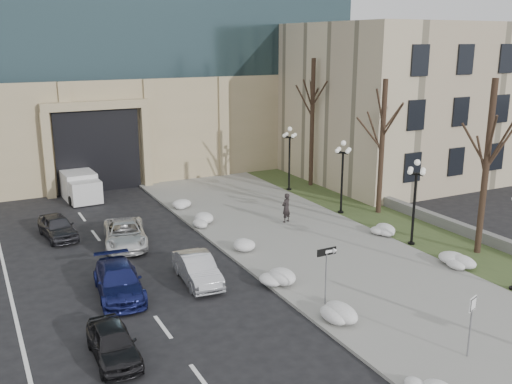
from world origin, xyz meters
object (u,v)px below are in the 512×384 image
at_px(car_e, 58,227).
at_px(lamppost_d, 290,150).
at_px(lamppost_b, 415,191).
at_px(car_c, 119,281).
at_px(keep_sign, 472,314).
at_px(pedestrian, 286,208).
at_px(box_truck, 77,184).
at_px(lamppost_c, 343,167).
at_px(car_b, 197,269).
at_px(car_a, 113,343).
at_px(car_d, 125,234).
at_px(one_way_sign, 330,258).

bearing_deg(car_e, lamppost_d, 3.31).
relative_size(lamppost_b, lamppost_d, 1.00).
height_order(car_c, keep_sign, keep_sign).
height_order(car_e, pedestrian, pedestrian).
relative_size(box_truck, lamppost_c, 1.27).
bearing_deg(lamppost_c, car_c, -160.88).
bearing_deg(box_truck, pedestrian, -53.28).
bearing_deg(car_b, car_e, 121.02).
xyz_separation_m(car_a, car_d, (3.35, 11.10, 0.04)).
bearing_deg(car_e, car_d, -50.09).
relative_size(car_b, lamppost_d, 0.83).
bearing_deg(car_a, car_b, 44.27).
bearing_deg(lamppost_d, lamppost_b, -90.00).
height_order(one_way_sign, lamppost_d, lamppost_d).
distance_m(car_b, one_way_sign, 6.35).
height_order(car_b, car_d, car_d).
relative_size(car_d, lamppost_c, 0.99).
distance_m(car_c, box_truck, 17.51).
relative_size(keep_sign, lamppost_b, 0.49).
distance_m(car_c, car_e, 9.08).
bearing_deg(car_d, lamppost_d, 34.16).
bearing_deg(car_d, keep_sign, -54.52).
bearing_deg(lamppost_b, lamppost_c, 90.00).
distance_m(car_a, lamppost_b, 17.64).
distance_m(pedestrian, lamppost_b, 7.87).
height_order(keep_sign, lamppost_b, lamppost_b).
xyz_separation_m(car_b, car_c, (-3.54, 0.28, 0.01)).
xyz_separation_m(lamppost_b, lamppost_d, (0.00, 13.00, 0.00)).
distance_m(car_c, pedestrian, 12.63).
distance_m(car_b, pedestrian, 9.69).
xyz_separation_m(box_truck, lamppost_d, (14.08, -5.55, 2.16)).
bearing_deg(pedestrian, car_e, -37.95).
xyz_separation_m(pedestrian, one_way_sign, (-3.95, -10.30, 1.12)).
relative_size(pedestrian, lamppost_d, 0.38).
xyz_separation_m(one_way_sign, lamppost_b, (8.05, 3.91, 0.94)).
xyz_separation_m(car_e, lamppost_c, (16.73, -3.61, 2.42)).
bearing_deg(lamppost_c, one_way_sign, -127.74).
distance_m(car_e, box_truck, 8.86).
relative_size(car_a, lamppost_d, 0.75).
distance_m(car_a, car_b, 6.87).
distance_m(car_b, lamppost_c, 13.52).
height_order(car_a, lamppost_c, lamppost_c).
xyz_separation_m(car_a, lamppost_d, (17.03, 16.89, 2.47)).
distance_m(lamppost_b, lamppost_d, 13.00).
bearing_deg(car_e, keep_sign, -68.15).
relative_size(box_truck, one_way_sign, 2.34).
relative_size(pedestrian, keep_sign, 0.76).
distance_m(car_a, lamppost_d, 24.11).
distance_m(pedestrian, lamppost_d, 8.04).
relative_size(car_e, lamppost_c, 0.81).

